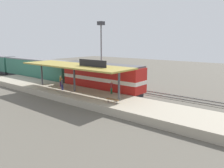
# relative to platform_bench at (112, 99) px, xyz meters

# --- Properties ---
(ground_plane) EXTENTS (120.00, 120.00, 0.00)m
(ground_plane) POSITION_rel_platform_bench_xyz_m (8.00, 8.13, -1.34)
(ground_plane) COLOR #5B564C
(track_near) EXTENTS (3.20, 110.00, 0.16)m
(track_near) POSITION_rel_platform_bench_xyz_m (6.00, 8.13, -1.31)
(track_near) COLOR #4E4941
(track_near) RESTS_ON ground
(track_far) EXTENTS (3.20, 110.00, 0.16)m
(track_far) POSITION_rel_platform_bench_xyz_m (10.60, 8.13, -1.31)
(track_far) COLOR #4E4941
(track_far) RESTS_ON ground
(platform) EXTENTS (6.00, 44.00, 0.90)m
(platform) POSITION_rel_platform_bench_xyz_m (1.40, 8.13, -0.89)
(platform) COLOR #A89E89
(platform) RESTS_ON ground
(station_canopy) EXTENTS (5.20, 18.00, 4.70)m
(station_canopy) POSITION_rel_platform_bench_xyz_m (1.40, 8.04, 3.19)
(station_canopy) COLOR #47474C
(station_canopy) RESTS_ON platform
(platform_bench) EXTENTS (0.44, 1.70, 0.50)m
(platform_bench) POSITION_rel_platform_bench_xyz_m (0.00, 0.00, 0.00)
(platform_bench) COLOR #333338
(platform_bench) RESTS_ON platform
(locomotive) EXTENTS (2.93, 14.43, 4.44)m
(locomotive) POSITION_rel_platform_bench_xyz_m (6.00, 7.05, 1.07)
(locomotive) COLOR #28282D
(locomotive) RESTS_ON track_near
(passenger_carriage_front) EXTENTS (2.90, 20.00, 4.24)m
(passenger_carriage_front) POSITION_rel_platform_bench_xyz_m (6.00, 25.05, 0.97)
(passenger_carriage_front) COLOR #28282D
(passenger_carriage_front) RESTS_ON track_near
(light_mast) EXTENTS (1.10, 1.10, 11.70)m
(light_mast) POSITION_rel_platform_bench_xyz_m (13.80, 14.15, 7.05)
(light_mast) COLOR slate
(light_mast) RESTS_ON ground
(person_waiting) EXTENTS (0.34, 0.34, 1.71)m
(person_waiting) POSITION_rel_platform_bench_xyz_m (3.54, 3.06, 0.51)
(person_waiting) COLOR #23603D
(person_waiting) RESTS_ON platform
(person_walking) EXTENTS (0.34, 0.34, 1.71)m
(person_walking) POSITION_rel_platform_bench_xyz_m (0.84, 10.19, 0.51)
(person_walking) COLOR navy
(person_walking) RESTS_ON platform
(person_boarding) EXTENTS (0.34, 0.34, 1.71)m
(person_boarding) POSITION_rel_platform_bench_xyz_m (2.30, 12.45, 0.51)
(person_boarding) COLOR #663375
(person_boarding) RESTS_ON platform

